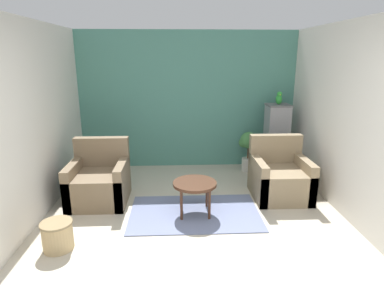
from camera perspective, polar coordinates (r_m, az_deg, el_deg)
name	(u,v)px	position (r m, az deg, el deg)	size (l,w,h in m)	color
ground_plane	(200,275)	(3.43, 1.45, -22.33)	(20.00, 20.00, 0.00)	beige
wall_back_accent	(188,101)	(6.12, -0.77, 7.70)	(4.16, 0.06, 2.55)	#4C897A
wall_left	(41,119)	(4.81, -25.25, 4.09)	(0.06, 3.33, 2.55)	silver
wall_right	(337,116)	(4.98, 24.32, 4.55)	(0.06, 3.33, 2.55)	silver
area_rug	(195,213)	(4.53, 0.48, -12.14)	(1.77, 1.11, 0.01)	slate
coffee_table	(195,186)	(4.35, 0.49, -7.43)	(0.59, 0.59, 0.46)	#472819
armchair_left	(99,182)	(4.96, -16.15, -6.54)	(0.82, 0.82, 0.90)	#7A664C
armchair_right	(280,178)	(5.10, 15.30, -5.84)	(0.82, 0.82, 0.90)	#8E7A5B
birdcage	(276,140)	(6.10, 14.70, 0.70)	(0.50, 0.50, 1.26)	slate
parrot	(279,98)	(5.96, 15.20, 7.84)	(0.11, 0.19, 0.23)	green
potted_plant	(248,146)	(6.03, 9.93, -0.38)	(0.34, 0.31, 0.75)	beige
wicker_basket	(57,235)	(4.00, -22.80, -14.63)	(0.35, 0.35, 0.33)	tan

